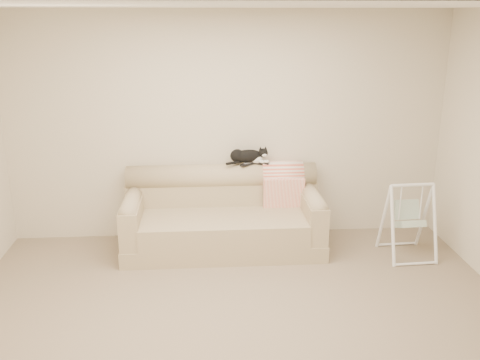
# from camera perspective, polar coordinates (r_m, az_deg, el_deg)

# --- Properties ---
(ground_plane) EXTENTS (5.00, 5.00, 0.00)m
(ground_plane) POSITION_cam_1_polar(r_m,az_deg,el_deg) (4.74, 0.01, -15.14)
(ground_plane) COLOR #7C6B52
(ground_plane) RESTS_ON ground
(room_shell) EXTENTS (5.04, 4.04, 2.60)m
(room_shell) POSITION_cam_1_polar(r_m,az_deg,el_deg) (4.13, 0.01, 3.01)
(room_shell) COLOR beige
(room_shell) RESTS_ON ground
(sofa) EXTENTS (2.20, 0.93, 0.90)m
(sofa) POSITION_cam_1_polar(r_m,az_deg,el_deg) (6.02, -1.83, -4.01)
(sofa) COLOR tan
(sofa) RESTS_ON ground
(remote_a) EXTENTS (0.18, 0.14, 0.03)m
(remote_a) POSITION_cam_1_polar(r_m,az_deg,el_deg) (6.07, 0.84, 1.73)
(remote_a) COLOR black
(remote_a) RESTS_ON sofa
(remote_b) EXTENTS (0.18, 0.11, 0.02)m
(remote_b) POSITION_cam_1_polar(r_m,az_deg,el_deg) (6.10, 2.34, 1.78)
(remote_b) COLOR black
(remote_b) RESTS_ON sofa
(tuxedo_cat) EXTENTS (0.50, 0.23, 0.20)m
(tuxedo_cat) POSITION_cam_1_polar(r_m,az_deg,el_deg) (6.07, 0.84, 2.57)
(tuxedo_cat) COLOR black
(tuxedo_cat) RESTS_ON sofa
(throw_blanket) EXTENTS (0.47, 0.38, 0.58)m
(throw_blanket) POSITION_cam_1_polar(r_m,az_deg,el_deg) (6.18, 4.53, 0.18)
(throw_blanket) COLOR #E76146
(throw_blanket) RESTS_ON sofa
(baby_swing) EXTENTS (0.53, 0.56, 0.83)m
(baby_swing) POSITION_cam_1_polar(r_m,az_deg,el_deg) (6.06, 17.55, -4.06)
(baby_swing) COLOR white
(baby_swing) RESTS_ON ground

